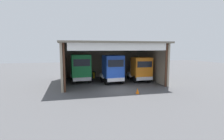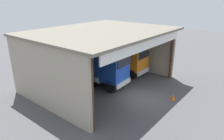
% 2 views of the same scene
% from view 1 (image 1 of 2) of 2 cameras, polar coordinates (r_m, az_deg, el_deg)
% --- Properties ---
extents(ground_plane, '(80.00, 80.00, 0.00)m').
position_cam_1_polar(ground_plane, '(19.58, 2.26, -6.31)').
color(ground_plane, '#4C4C4F').
rests_on(ground_plane, ground).
extents(workshop_shed, '(12.63, 9.97, 5.27)m').
position_cam_1_polar(workshop_shed, '(24.36, -1.24, 4.90)').
color(workshop_shed, '#9E937F').
rests_on(workshop_shed, ground).
extents(truck_green_center_left_bay, '(2.69, 5.18, 3.69)m').
position_cam_1_polar(truck_green_center_left_bay, '(23.61, -10.09, 0.48)').
color(truck_green_center_left_bay, '#197F3D').
rests_on(truck_green_center_left_bay, ground).
extents(truck_blue_center_right_bay, '(2.66, 4.46, 3.62)m').
position_cam_1_polar(truck_blue_center_right_bay, '(22.64, 0.09, 0.44)').
color(truck_blue_center_right_bay, '#1E47B7').
rests_on(truck_blue_center_right_bay, ground).
extents(truck_orange_yard_outside, '(2.51, 4.82, 3.32)m').
position_cam_1_polar(truck_orange_yard_outside, '(24.12, 9.07, 0.27)').
color(truck_orange_yard_outside, orange).
rests_on(truck_orange_yard_outside, ground).
extents(oil_drum, '(0.58, 0.58, 0.88)m').
position_cam_1_polar(oil_drum, '(27.10, -5.96, -1.64)').
color(oil_drum, gold).
rests_on(oil_drum, ground).
extents(tool_cart, '(0.90, 0.60, 1.00)m').
position_cam_1_polar(tool_cart, '(27.13, -6.36, -1.51)').
color(tool_cart, black).
rests_on(tool_cart, ground).
extents(traffic_cone, '(0.36, 0.36, 0.56)m').
position_cam_1_polar(traffic_cone, '(17.92, 8.22, -6.72)').
color(traffic_cone, orange).
rests_on(traffic_cone, ground).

